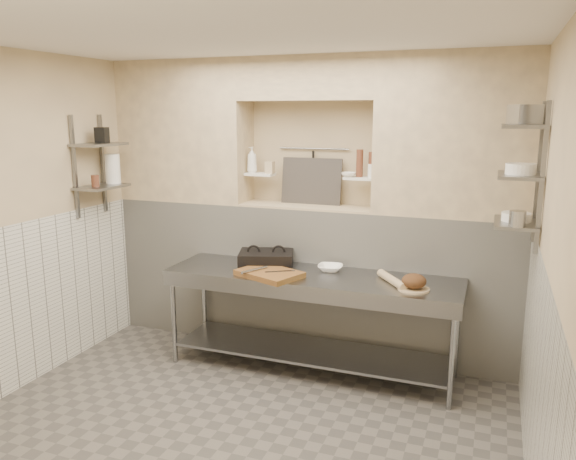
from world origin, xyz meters
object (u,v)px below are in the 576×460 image
at_px(bread_loaf, 414,281).
at_px(bowl_alcove, 349,175).
at_px(rolling_pin, 392,280).
at_px(cutting_board, 269,274).
at_px(bottle_soap, 252,160).
at_px(prep_table, 311,303).
at_px(mixing_bowl, 330,268).
at_px(panini_press, 266,259).
at_px(jug_left, 113,169).

bearing_deg(bread_loaf, bowl_alcove, 137.94).
relative_size(rolling_pin, bowl_alcove, 3.28).
xyz_separation_m(cutting_board, bottle_soap, (-0.47, 0.73, 0.92)).
distance_m(bread_loaf, bowl_alcove, 1.23).
bearing_deg(prep_table, bread_loaf, -7.42).
bearing_deg(cutting_board, mixing_bowl, 37.40).
height_order(panini_press, mixing_bowl, panini_press).
bearing_deg(cutting_board, bread_loaf, 2.24).
height_order(cutting_board, bowl_alcove, bowl_alcove).
distance_m(rolling_pin, bottle_soap, 1.85).
height_order(panini_press, jug_left, jug_left).
bearing_deg(jug_left, bottle_soap, 22.39).
relative_size(cutting_board, rolling_pin, 1.21).
distance_m(prep_table, rolling_pin, 0.77).
bearing_deg(bottle_soap, cutting_board, -56.80).
height_order(bottle_soap, jug_left, bottle_soap).
bearing_deg(prep_table, jug_left, 178.86).
bearing_deg(bottle_soap, rolling_pin, -20.60).
xyz_separation_m(mixing_bowl, bowl_alcove, (0.06, 0.35, 0.81)).
xyz_separation_m(mixing_bowl, rolling_pin, (0.58, -0.19, 0.01)).
distance_m(rolling_pin, jug_left, 2.89).
bearing_deg(panini_press, bottle_soap, 109.15).
height_order(prep_table, jug_left, jug_left).
xyz_separation_m(cutting_board, mixing_bowl, (0.45, 0.34, 0.00)).
bearing_deg(mixing_bowl, prep_table, -125.08).
xyz_separation_m(bread_loaf, bowl_alcove, (-0.72, 0.65, 0.76)).
bearing_deg(bread_loaf, bottle_soap, 158.34).
xyz_separation_m(rolling_pin, jug_left, (-2.77, 0.05, 0.82)).
xyz_separation_m(mixing_bowl, bottle_soap, (-0.92, 0.38, 0.91)).
relative_size(cutting_board, bread_loaf, 2.67).
distance_m(cutting_board, bottle_soap, 1.26).
bearing_deg(panini_press, rolling_pin, -25.04).
bearing_deg(bowl_alcove, bread_loaf, -42.06).
xyz_separation_m(rolling_pin, bread_loaf, (0.20, -0.11, 0.04)).
distance_m(cutting_board, rolling_pin, 1.05).
bearing_deg(bread_loaf, mixing_bowl, 159.24).
bearing_deg(bottle_soap, bread_loaf, -21.66).
relative_size(panini_press, cutting_board, 1.10).
height_order(prep_table, panini_press, panini_press).
xyz_separation_m(panini_press, bread_loaf, (1.39, -0.26, 0.01)).
relative_size(rolling_pin, bread_loaf, 2.21).
bearing_deg(mixing_bowl, bottle_soap, 157.58).
xyz_separation_m(panini_press, mixing_bowl, (0.61, 0.04, -0.04)).
bearing_deg(bottle_soap, prep_table, -34.97).
relative_size(bottle_soap, jug_left, 0.89).
xyz_separation_m(panini_press, rolling_pin, (1.19, -0.15, -0.03)).
relative_size(prep_table, rolling_pin, 5.96).
bearing_deg(rolling_pin, cutting_board, -171.30).
height_order(bowl_alcove, jug_left, jug_left).
distance_m(panini_press, bread_loaf, 1.41).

